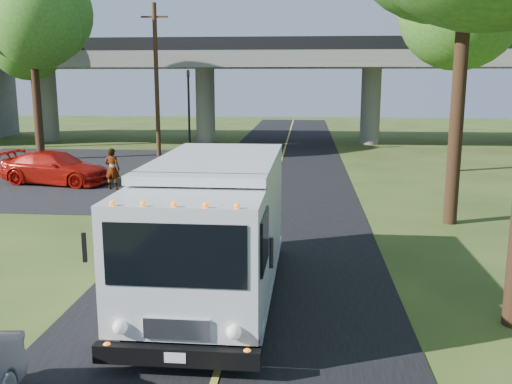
# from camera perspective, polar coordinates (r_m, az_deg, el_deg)

# --- Properties ---
(ground) EXTENTS (120.00, 120.00, 0.00)m
(ground) POSITION_cam_1_polar(r_m,az_deg,el_deg) (11.01, -2.79, -14.21)
(ground) COLOR #314318
(ground) RESTS_ON ground
(road) EXTENTS (7.00, 90.00, 0.02)m
(road) POSITION_cam_1_polar(r_m,az_deg,el_deg) (20.44, 0.97, -2.02)
(road) COLOR black
(road) RESTS_ON ground
(parking_lot) EXTENTS (16.00, 18.00, 0.01)m
(parking_lot) POSITION_cam_1_polar(r_m,az_deg,el_deg) (30.83, -18.78, 1.93)
(parking_lot) COLOR black
(parking_lot) RESTS_ON ground
(lane_line) EXTENTS (0.12, 90.00, 0.01)m
(lane_line) POSITION_cam_1_polar(r_m,az_deg,el_deg) (20.44, 0.97, -1.97)
(lane_line) COLOR gold
(lane_line) RESTS_ON road
(overpass) EXTENTS (54.00, 10.00, 7.30)m
(overpass) POSITION_cam_1_polar(r_m,az_deg,el_deg) (41.86, 3.14, 11.12)
(overpass) COLOR slate
(overpass) RESTS_ON ground
(traffic_signal) EXTENTS (0.18, 0.22, 5.20)m
(traffic_signal) POSITION_cam_1_polar(r_m,az_deg,el_deg) (36.62, -6.74, 8.90)
(traffic_signal) COLOR black
(traffic_signal) RESTS_ON ground
(utility_pole) EXTENTS (1.60, 0.26, 9.00)m
(utility_pole) POSITION_cam_1_polar(r_m,az_deg,el_deg) (34.98, -9.92, 10.98)
(utility_pole) COLOR #472D19
(utility_pole) RESTS_ON ground
(tree_right_far) EXTENTS (5.77, 5.67, 10.99)m
(tree_right_far) POSITION_cam_1_polar(r_m,az_deg,el_deg) (30.89, 20.58, 17.31)
(tree_right_far) COLOR #382314
(tree_right_far) RESTS_ON ground
(tree_left_lot) EXTENTS (5.60, 5.50, 10.50)m
(tree_left_lot) POSITION_cam_1_polar(r_m,az_deg,el_deg) (35.26, -21.39, 15.78)
(tree_left_lot) COLOR #382314
(tree_left_lot) RESTS_ON ground
(tree_left_far) EXTENTS (5.26, 5.16, 9.89)m
(tree_left_far) POSITION_cam_1_polar(r_m,az_deg,el_deg) (41.91, -21.44, 14.34)
(tree_left_far) COLOR #382314
(tree_left_far) RESTS_ON ground
(step_van) EXTENTS (2.72, 7.23, 3.02)m
(step_van) POSITION_cam_1_polar(r_m,az_deg,el_deg) (12.28, -4.33, -3.32)
(step_van) COLOR silver
(step_van) RESTS_ON ground
(red_sedan) EXTENTS (5.34, 2.92, 1.47)m
(red_sedan) POSITION_cam_1_polar(r_m,az_deg,el_deg) (27.32, -19.40, 2.29)
(red_sedan) COLOR #B2130B
(red_sedan) RESTS_ON ground
(pedestrian) EXTENTS (0.70, 0.49, 1.80)m
(pedestrian) POSITION_cam_1_polar(r_m,az_deg,el_deg) (25.16, -14.16, 2.24)
(pedestrian) COLOR gray
(pedestrian) RESTS_ON ground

